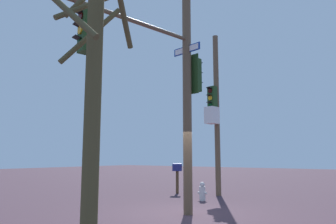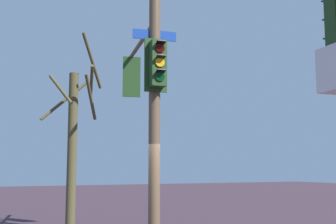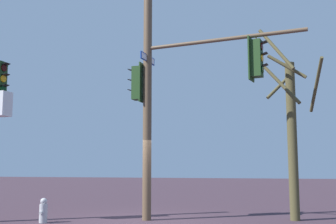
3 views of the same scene
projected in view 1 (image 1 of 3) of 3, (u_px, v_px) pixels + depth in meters
name	position (u px, v px, depth m)	size (l,w,h in m)	color
ground_plane	(187.00, 214.00, 9.67)	(80.00, 80.00, 0.00)	#3A2933
main_signal_pole_assembly	(176.00, 57.00, 9.73)	(3.67, 5.60, 8.89)	brown
secondary_pole_assembly	(215.00, 111.00, 14.57)	(0.52, 0.85, 7.47)	brown
fire_hydrant	(202.00, 192.00, 12.58)	(0.38, 0.24, 0.73)	#B2B2B7
mailbox	(177.00, 170.00, 15.14)	(0.50, 0.41, 1.41)	#4C3823
bare_tree_behind_pole	(92.00, 94.00, 5.82)	(1.91, 1.93, 6.19)	#4A4429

